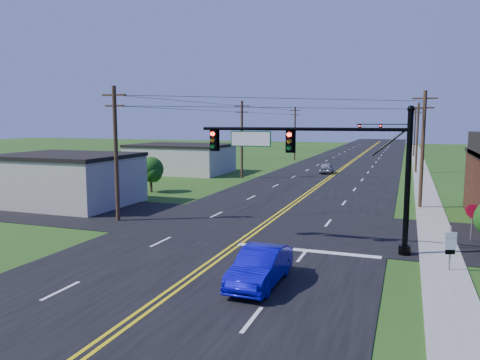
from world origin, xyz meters
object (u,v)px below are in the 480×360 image
at_px(signal_mast_far, 385,132).
at_px(route_sign, 450,245).
at_px(blue_car, 260,267).
at_px(stop_sign, 472,215).
at_px(signal_mast_main, 318,159).

distance_m(signal_mast_far, route_sign, 74.40).
relative_size(signal_mast_far, blue_car, 2.39).
bearing_deg(stop_sign, signal_mast_far, 91.97).
bearing_deg(blue_car, route_sign, 32.31).
bearing_deg(route_sign, blue_car, -168.00).
bearing_deg(blue_car, signal_mast_far, 90.21).
bearing_deg(route_sign, stop_sign, 56.34).
bearing_deg(blue_car, signal_mast_main, 81.54).
height_order(blue_car, route_sign, route_sign).
bearing_deg(signal_mast_far, blue_car, -90.88).
relative_size(blue_car, stop_sign, 2.13).
relative_size(signal_mast_main, stop_sign, 5.23).
distance_m(signal_mast_far, blue_car, 78.70).
bearing_deg(stop_sign, blue_car, -135.12).
bearing_deg(stop_sign, signal_mast_main, -157.96).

